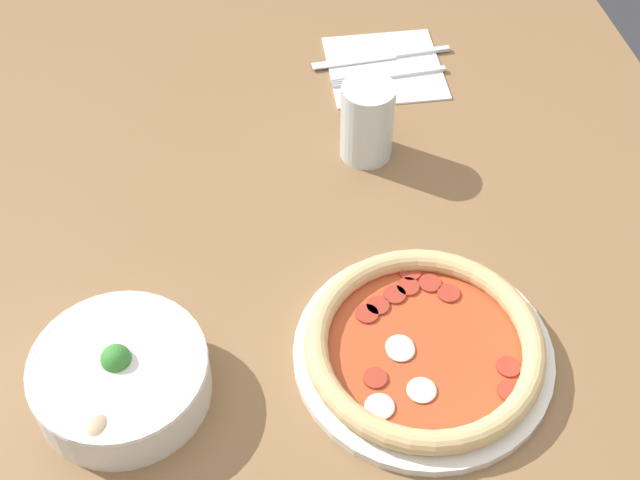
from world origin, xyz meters
TOP-DOWN VIEW (x-y plane):
  - dining_table at (0.00, 0.00)m, footprint 1.36×0.97m
  - pizza at (-0.12, -0.03)m, footprint 0.29×0.29m
  - bowl at (-0.10, 0.30)m, footprint 0.19×0.19m
  - napkin at (0.38, -0.11)m, footprint 0.17×0.17m
  - fork at (0.35, -0.11)m, footprint 0.02×0.17m
  - knife at (0.40, -0.12)m, footprint 0.02×0.21m
  - glass at (0.21, -0.04)m, footprint 0.07×0.07m

SIDE VIEW (x-z plane):
  - dining_table at x=0.00m, z-range 0.28..1.04m
  - napkin at x=0.38m, z-range 0.75..0.76m
  - knife at x=0.40m, z-range 0.76..0.76m
  - fork at x=0.35m, z-range 0.76..0.76m
  - pizza at x=-0.12m, z-range 0.75..0.79m
  - bowl at x=-0.10m, z-range 0.75..0.82m
  - glass at x=0.21m, z-range 0.75..0.86m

